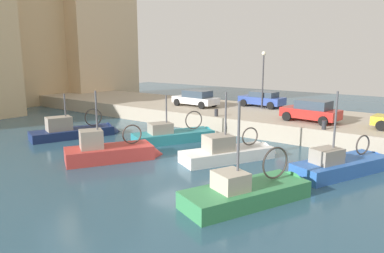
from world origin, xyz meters
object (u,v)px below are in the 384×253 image
(fishing_boat_teal, at_px, (178,139))
(fishing_boat_white, at_px, (232,157))
(mooring_bollard_north, at_px, (216,113))
(parked_car_white, at_px, (196,98))
(parked_car_red, at_px, (311,111))
(parked_car_blue, at_px, (262,99))
(fishing_boat_blue, at_px, (345,171))
(fishing_boat_red, at_px, (115,157))
(mooring_bollard_mid, at_px, (324,125))
(fishing_boat_green, at_px, (253,198))
(quay_streetlamp, at_px, (263,70))
(fishing_boat_navy, at_px, (77,135))

(fishing_boat_teal, distance_m, fishing_boat_white, 5.46)
(mooring_bollard_north, bearing_deg, parked_car_white, 52.45)
(parked_car_white, relative_size, parked_car_red, 1.08)
(fishing_boat_white, xyz_separation_m, parked_car_blue, (12.15, 4.19, 1.77))
(fishing_boat_white, xyz_separation_m, parked_car_red, (7.69, -1.69, 1.82))
(fishing_boat_blue, xyz_separation_m, parked_car_white, (7.52, 14.77, 1.83))
(fishing_boat_red, height_order, fishing_boat_white, fishing_boat_red)
(mooring_bollard_north, bearing_deg, fishing_boat_white, -139.75)
(fishing_boat_teal, relative_size, parked_car_red, 1.56)
(fishing_boat_blue, distance_m, mooring_bollard_mid, 5.03)
(fishing_boat_white, bearing_deg, fishing_boat_red, 126.62)
(parked_car_blue, relative_size, mooring_bollard_north, 7.39)
(fishing_boat_red, distance_m, fishing_boat_green, 8.96)
(mooring_bollard_mid, distance_m, mooring_bollard_north, 8.00)
(fishing_boat_white, distance_m, quay_streetlamp, 12.63)
(parked_car_white, relative_size, parked_car_blue, 1.08)
(fishing_boat_navy, height_order, parked_car_white, fishing_boat_navy)
(mooring_bollard_mid, bearing_deg, parked_car_white, 74.87)
(fishing_boat_red, xyz_separation_m, parked_car_blue, (16.09, -1.10, 1.78))
(fishing_boat_white, distance_m, parked_car_blue, 12.98)
(fishing_boat_blue, distance_m, parked_car_blue, 14.69)
(fishing_boat_navy, bearing_deg, fishing_boat_red, -108.94)
(parked_car_red, bearing_deg, parked_car_blue, 52.84)
(mooring_bollard_mid, bearing_deg, fishing_boat_green, -177.77)
(fishing_boat_green, relative_size, mooring_bollard_mid, 11.54)
(parked_car_red, bearing_deg, fishing_boat_teal, 131.30)
(fishing_boat_navy, height_order, fishing_boat_green, fishing_boat_green)
(fishing_boat_red, distance_m, parked_car_red, 13.69)
(fishing_boat_teal, distance_m, fishing_boat_red, 5.56)
(fishing_boat_red, relative_size, fishing_boat_white, 0.92)
(fishing_boat_white, bearing_deg, parked_car_white, 45.46)
(fishing_boat_teal, height_order, fishing_boat_red, fishing_boat_red)
(fishing_boat_teal, relative_size, quay_streetlamp, 1.31)
(parked_car_white, height_order, parked_car_blue, parked_car_white)
(fishing_boat_navy, relative_size, fishing_boat_blue, 1.04)
(fishing_boat_navy, xyz_separation_m, parked_car_white, (10.64, -2.75, 1.78))
(fishing_boat_white, height_order, quay_streetlamp, quay_streetlamp)
(fishing_boat_blue, distance_m, quay_streetlamp, 14.31)
(parked_car_blue, height_order, quay_streetlamp, quay_streetlamp)
(fishing_boat_navy, distance_m, mooring_bollard_north, 10.26)
(fishing_boat_blue, distance_m, fishing_boat_white, 5.86)
(fishing_boat_white, xyz_separation_m, quay_streetlamp, (11.26, 3.76, 4.32))
(mooring_bollard_north, xyz_separation_m, quay_streetlamp, (5.65, -0.98, 2.98))
(fishing_boat_blue, relative_size, parked_car_red, 1.57)
(fishing_boat_green, bearing_deg, mooring_bollard_north, 39.64)
(fishing_boat_blue, height_order, mooring_bollard_mid, fishing_boat_blue)
(parked_car_red, bearing_deg, fishing_boat_navy, 124.75)
(parked_car_white, distance_m, parked_car_blue, 5.85)
(fishing_boat_white, bearing_deg, fishing_boat_green, -141.14)
(fishing_boat_green, relative_size, mooring_bollard_north, 11.54)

